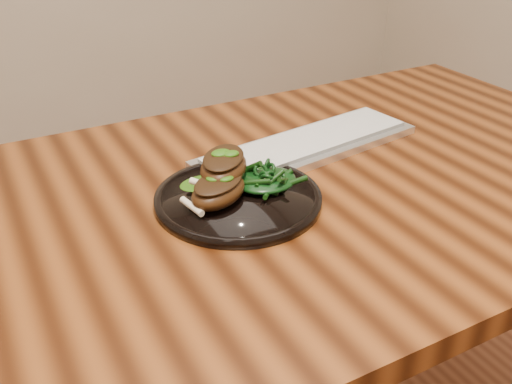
% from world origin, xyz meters
% --- Properties ---
extents(desk, '(1.60, 0.80, 0.75)m').
position_xyz_m(desk, '(0.00, 0.00, 0.67)').
color(desk, black).
rests_on(desk, ground).
extents(plate, '(0.26, 0.26, 0.02)m').
position_xyz_m(plate, '(-0.02, -0.02, 0.76)').
color(plate, black).
rests_on(plate, desk).
extents(lamb_chop_front, '(0.13, 0.11, 0.05)m').
position_xyz_m(lamb_chop_front, '(-0.06, -0.03, 0.79)').
color(lamb_chop_front, '#3B1F0B').
rests_on(lamb_chop_front, plate).
extents(lamb_chop_back, '(0.12, 0.13, 0.05)m').
position_xyz_m(lamb_chop_back, '(-0.03, 0.01, 0.81)').
color(lamb_chop_back, '#3B1F0B').
rests_on(lamb_chop_back, plate).
extents(herb_smear, '(0.08, 0.05, 0.01)m').
position_xyz_m(herb_smear, '(-0.05, 0.04, 0.77)').
color(herb_smear, '#184507').
rests_on(herb_smear, plate).
extents(greens_heap, '(0.10, 0.10, 0.04)m').
position_xyz_m(greens_heap, '(0.03, -0.01, 0.78)').
color(greens_heap, black).
rests_on(greens_heap, plate).
extents(keyboard, '(0.47, 0.20, 0.02)m').
position_xyz_m(keyboard, '(0.19, 0.10, 0.76)').
color(keyboard, silver).
rests_on(keyboard, desk).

